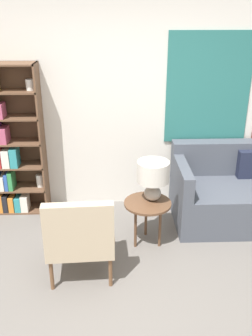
% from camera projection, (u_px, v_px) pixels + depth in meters
% --- Properties ---
extents(ground_plane, '(14.00, 14.00, 0.00)m').
position_uv_depth(ground_plane, '(126.00, 316.00, 3.16)').
color(ground_plane, '#66605B').
extents(wall_back, '(6.40, 0.08, 2.70)m').
position_uv_depth(wall_back, '(126.00, 101.00, 4.47)').
color(wall_back, silver).
rests_on(wall_back, ground_plane).
extents(bookshelf, '(0.75, 0.30, 1.83)m').
position_uv_depth(bookshelf, '(5.00, 147.00, 4.46)').
color(bookshelf, brown).
rests_on(bookshelf, ground_plane).
extents(armchair, '(0.65, 0.61, 0.87)m').
position_uv_depth(armchair, '(80.00, 235.00, 3.41)').
color(armchair, brown).
rests_on(armchair, ground_plane).
extents(side_table, '(0.50, 0.50, 0.50)m').
position_uv_depth(side_table, '(148.00, 207.00, 3.96)').
color(side_table, brown).
rests_on(side_table, ground_plane).
extents(table_lamp, '(0.34, 0.34, 0.44)m').
position_uv_depth(table_lamp, '(153.00, 175.00, 3.87)').
color(table_lamp, '#A59E93').
rests_on(table_lamp, side_table).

